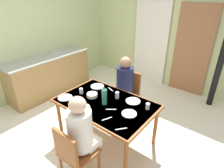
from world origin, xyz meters
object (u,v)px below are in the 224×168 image
object	(u,v)px
chair_far_diner	(128,91)
water_bottle_green_near	(104,96)
person_near_diner	(81,129)
serving_bowl_center	(92,95)
kitchen_counter	(50,74)
dining_table	(106,106)
person_far_diner	(124,80)
chair_near_diner	(74,153)

from	to	relation	value
chair_far_diner	water_bottle_green_near	size ratio (longest dim) A/B	3.13
chair_far_diner	person_near_diner	distance (m)	1.58
chair_far_diner	serving_bowl_center	distance (m)	0.88
kitchen_counter	dining_table	world-z (taller)	kitchen_counter
dining_table	person_far_diner	xyz separation A→B (m)	(-0.15, 0.69, 0.12)
person_near_diner	serving_bowl_center	bearing A→B (deg)	124.92
water_bottle_green_near	serving_bowl_center	size ratio (longest dim) A/B	1.63
person_near_diner	person_far_diner	size ratio (longest dim) A/B	1.00
person_near_diner	person_far_diner	distance (m)	1.42
chair_far_diner	water_bottle_green_near	world-z (taller)	water_bottle_green_near
dining_table	person_near_diner	world-z (taller)	person_near_diner
water_bottle_green_near	kitchen_counter	bearing A→B (deg)	167.65
kitchen_counter	chair_far_diner	size ratio (longest dim) A/B	2.27
water_bottle_green_near	chair_near_diner	bearing A→B (deg)	-76.64
chair_near_diner	person_far_diner	size ratio (longest dim) A/B	1.13
chair_near_diner	serving_bowl_center	xyz separation A→B (m)	(-0.47, 0.82, 0.25)
dining_table	water_bottle_green_near	xyz separation A→B (m)	(0.01, -0.05, 0.20)
dining_table	water_bottle_green_near	bearing A→B (deg)	-74.24
kitchen_counter	person_near_diner	xyz separation A→B (m)	(2.29, -1.10, 0.33)
serving_bowl_center	kitchen_counter	bearing A→B (deg)	166.83
dining_table	person_near_diner	xyz separation A→B (m)	(0.20, -0.69, 0.12)
chair_near_diner	person_far_diner	xyz separation A→B (m)	(-0.35, 1.51, 0.28)
chair_far_diner	person_near_diner	bearing A→B (deg)	102.84
person_near_diner	serving_bowl_center	size ratio (longest dim) A/B	4.53
person_far_diner	serving_bowl_center	world-z (taller)	person_far_diner
dining_table	person_far_diner	size ratio (longest dim) A/B	1.90
chair_far_diner	person_far_diner	distance (m)	0.31
person_far_diner	chair_near_diner	bearing A→B (deg)	102.84
chair_far_diner	water_bottle_green_near	distance (m)	0.95
dining_table	person_far_diner	bearing A→B (deg)	102.07
person_far_diner	kitchen_counter	bearing A→B (deg)	8.05
chair_far_diner	person_near_diner	world-z (taller)	person_near_diner
person_far_diner	person_near_diner	bearing A→B (deg)	104.07
dining_table	person_far_diner	distance (m)	0.72
kitchen_counter	water_bottle_green_near	world-z (taller)	water_bottle_green_near
dining_table	person_near_diner	size ratio (longest dim) A/B	1.90
dining_table	person_near_diner	distance (m)	0.73
water_bottle_green_near	chair_far_diner	bearing A→B (deg)	100.42
kitchen_counter	person_far_diner	distance (m)	1.99
chair_near_diner	kitchen_counter	bearing A→B (deg)	151.53
person_near_diner	person_far_diner	world-z (taller)	same
chair_near_diner	chair_far_diner	size ratio (longest dim) A/B	1.00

